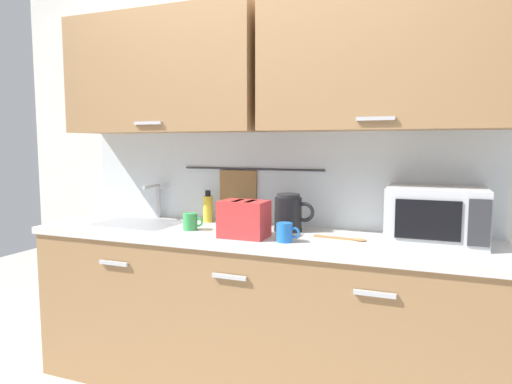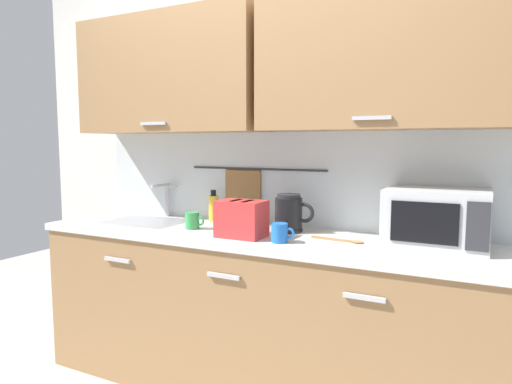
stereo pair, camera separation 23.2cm
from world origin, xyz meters
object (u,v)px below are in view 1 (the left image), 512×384
object	(u,v)px
dish_soap_bottle	(208,208)
mixing_bowl	(237,219)
toaster	(244,219)
wooden_spoon	(346,239)
microwave	(436,215)
mug_by_kettle	(285,232)
electric_kettle	(289,213)
mug_near_sink	(191,222)

from	to	relation	value
dish_soap_bottle	mixing_bowl	size ratio (longest dim) A/B	0.92
toaster	wooden_spoon	size ratio (longest dim) A/B	0.93
microwave	mug_by_kettle	world-z (taller)	microwave
mug_by_kettle	microwave	bearing A→B (deg)	21.17
microwave	dish_soap_bottle	bearing A→B (deg)	175.23
electric_kettle	mug_near_sink	size ratio (longest dim) A/B	1.89
mug_by_kettle	wooden_spoon	xyz separation A→B (m)	(0.27, 0.16, -0.04)
mug_by_kettle	wooden_spoon	size ratio (longest dim) A/B	0.43
microwave	mug_near_sink	world-z (taller)	microwave
microwave	mug_by_kettle	bearing A→B (deg)	-158.83
mixing_bowl	dish_soap_bottle	bearing A→B (deg)	162.19
electric_kettle	dish_soap_bottle	distance (m)	0.56
electric_kettle	wooden_spoon	xyz separation A→B (m)	(0.34, -0.11, -0.10)
wooden_spoon	toaster	bearing A→B (deg)	-165.74
mug_near_sink	mixing_bowl	world-z (taller)	mug_near_sink
mug_by_kettle	mixing_bowl	bearing A→B (deg)	142.54
mixing_bowl	mug_by_kettle	xyz separation A→B (m)	(0.40, -0.30, 0.00)
electric_kettle	mug_by_kettle	bearing A→B (deg)	-76.33
mixing_bowl	mug_by_kettle	world-z (taller)	mug_by_kettle
electric_kettle	mug_by_kettle	size ratio (longest dim) A/B	1.89
electric_kettle	toaster	distance (m)	0.29
mixing_bowl	toaster	world-z (taller)	toaster
electric_kettle	dish_soap_bottle	size ratio (longest dim) A/B	1.16
microwave	toaster	world-z (taller)	microwave
mug_near_sink	wooden_spoon	world-z (taller)	mug_near_sink
mixing_bowl	mug_by_kettle	size ratio (longest dim) A/B	1.78
electric_kettle	mug_near_sink	distance (m)	0.55
mug_near_sink	wooden_spoon	bearing A→B (deg)	3.85
wooden_spoon	microwave	bearing A→B (deg)	14.36
dish_soap_bottle	toaster	xyz separation A→B (m)	(0.39, -0.34, 0.01)
mug_by_kettle	wooden_spoon	distance (m)	0.32
electric_kettle	toaster	world-z (taller)	electric_kettle
electric_kettle	wooden_spoon	distance (m)	0.37
mug_near_sink	mixing_bowl	xyz separation A→B (m)	(0.19, 0.20, -0.00)
toaster	electric_kettle	bearing A→B (deg)	55.70
mixing_bowl	wooden_spoon	size ratio (longest dim) A/B	0.77
toaster	wooden_spoon	xyz separation A→B (m)	(0.51, 0.13, -0.09)
mug_near_sink	microwave	bearing A→B (deg)	7.32
mug_by_kettle	toaster	bearing A→B (deg)	172.16
dish_soap_bottle	mug_near_sink	bearing A→B (deg)	-83.09
mug_by_kettle	mug_near_sink	bearing A→B (deg)	170.13
mixing_bowl	mug_by_kettle	bearing A→B (deg)	-37.46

